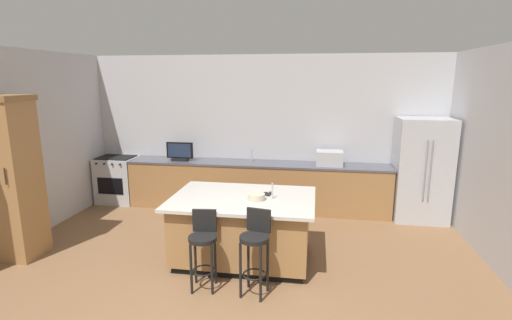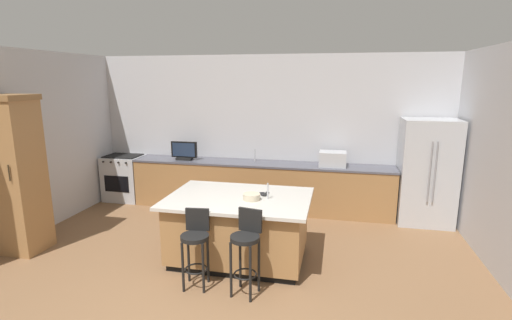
% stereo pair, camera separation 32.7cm
% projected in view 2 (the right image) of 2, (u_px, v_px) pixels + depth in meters
% --- Properties ---
extents(wall_back, '(7.29, 0.12, 2.94)m').
position_uv_depth(wall_back, '(268.00, 132.00, 7.44)').
color(wall_back, '#BCBCC1').
rests_on(wall_back, ground_plane).
extents(wall_left, '(0.12, 4.44, 2.94)m').
position_uv_depth(wall_left, '(39.00, 142.00, 6.23)').
color(wall_left, '#BCBCC1').
rests_on(wall_left, ground_plane).
extents(wall_right, '(0.12, 4.44, 2.94)m').
position_uv_depth(wall_right, '(506.00, 161.00, 4.80)').
color(wall_right, '#BCBCC1').
rests_on(wall_right, ground_plane).
extents(counter_back, '(4.99, 0.62, 0.92)m').
position_uv_depth(counter_back, '(260.00, 186.00, 7.31)').
color(counter_back, '#9E7042').
rests_on(counter_back, ground_plane).
extents(kitchen_island, '(1.95, 1.35, 0.91)m').
position_uv_depth(kitchen_island, '(239.00, 227.00, 5.27)').
color(kitchen_island, black).
rests_on(kitchen_island, ground_plane).
extents(refrigerator, '(0.91, 0.76, 1.83)m').
position_uv_depth(refrigerator, '(427.00, 172.00, 6.54)').
color(refrigerator, '#B7BABF').
rests_on(refrigerator, ground_plane).
extents(range_oven, '(0.76, 0.63, 0.94)m').
position_uv_depth(range_oven, '(125.00, 178.00, 7.90)').
color(range_oven, '#B7BABF').
rests_on(range_oven, ground_plane).
extents(cabinet_tower, '(0.63, 0.59, 2.28)m').
position_uv_depth(cabinet_tower, '(16.00, 172.00, 5.40)').
color(cabinet_tower, '#9E7042').
rests_on(cabinet_tower, ground_plane).
extents(microwave, '(0.48, 0.36, 0.27)m').
position_uv_depth(microwave, '(333.00, 159.00, 6.90)').
color(microwave, '#B7BABF').
rests_on(microwave, counter_back).
extents(tv_monitor, '(0.52, 0.16, 0.36)m').
position_uv_depth(tv_monitor, '(184.00, 151.00, 7.44)').
color(tv_monitor, black).
rests_on(tv_monitor, counter_back).
extents(sink_faucet_back, '(0.02, 0.02, 0.24)m').
position_uv_depth(sink_faucet_back, '(255.00, 155.00, 7.30)').
color(sink_faucet_back, '#B2B2B7').
rests_on(sink_faucet_back, counter_back).
extents(sink_faucet_island, '(0.02, 0.02, 0.22)m').
position_uv_depth(sink_faucet_island, '(268.00, 191.00, 5.07)').
color(sink_faucet_island, '#B2B2B7').
rests_on(sink_faucet_island, kitchen_island).
extents(bar_stool_left, '(0.34, 0.35, 0.95)m').
position_uv_depth(bar_stool_left, '(196.00, 242.00, 4.55)').
color(bar_stool_left, black).
rests_on(bar_stool_left, ground_plane).
extents(bar_stool_right, '(0.34, 0.36, 1.01)m').
position_uv_depth(bar_stool_right, '(246.00, 245.00, 4.38)').
color(bar_stool_right, black).
rests_on(bar_stool_right, ground_plane).
extents(fruit_bowl, '(0.23, 0.23, 0.08)m').
position_uv_depth(fruit_bowl, '(252.00, 197.00, 5.04)').
color(fruit_bowl, beige).
rests_on(fruit_bowl, kitchen_island).
extents(cell_phone, '(0.12, 0.17, 0.01)m').
position_uv_depth(cell_phone, '(263.00, 194.00, 5.30)').
color(cell_phone, black).
rests_on(cell_phone, kitchen_island).
extents(tv_remote, '(0.07, 0.17, 0.02)m').
position_uv_depth(tv_remote, '(266.00, 194.00, 5.27)').
color(tv_remote, black).
rests_on(tv_remote, kitchen_island).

